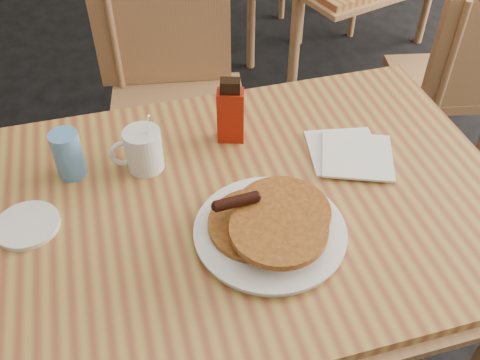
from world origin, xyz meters
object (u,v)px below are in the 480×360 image
at_px(chair_main_far, 171,72).
at_px(blue_tumbler, 68,154).
at_px(main_table, 236,212).
at_px(syrup_bottle, 231,113).
at_px(coffee_mug, 142,149).
at_px(pancake_plate, 271,227).
at_px(chair_neighbor_near, 461,73).

bearing_deg(chair_main_far, blue_tumbler, -109.58).
distance_m(main_table, syrup_bottle, 0.25).
xyz_separation_m(syrup_bottle, blue_tumbler, (-0.39, -0.03, -0.02)).
xyz_separation_m(chair_main_far, syrup_bottle, (0.07, -0.56, 0.21)).
bearing_deg(coffee_mug, pancake_plate, -43.47).
distance_m(main_table, chair_main_far, 0.78).
xyz_separation_m(pancake_plate, syrup_bottle, (0.00, 0.33, 0.06)).
height_order(chair_neighbor_near, pancake_plate, chair_neighbor_near).
bearing_deg(pancake_plate, main_table, 109.87).
height_order(pancake_plate, coffee_mug, coffee_mug).
bearing_deg(coffee_mug, main_table, -34.19).
height_order(chair_neighbor_near, coffee_mug, coffee_mug).
relative_size(main_table, pancake_plate, 4.04).
relative_size(chair_main_far, pancake_plate, 3.23).
relative_size(main_table, coffee_mug, 7.92).
relative_size(syrup_bottle, blue_tumbler, 1.48).
bearing_deg(coffee_mug, blue_tumbler, -179.08).
relative_size(chair_neighbor_near, pancake_plate, 2.67).
bearing_deg(chair_main_far, pancake_plate, -76.39).
bearing_deg(syrup_bottle, blue_tumbler, -159.04).
bearing_deg(chair_neighbor_near, syrup_bottle, -145.06).
bearing_deg(chair_main_far, coffee_mug, -95.13).
distance_m(main_table, pancake_plate, 0.14).
bearing_deg(chair_neighbor_near, pancake_plate, -131.23).
bearing_deg(chair_main_far, chair_neighbor_near, 2.78).
xyz_separation_m(chair_neighbor_near, syrup_bottle, (-1.01, -0.44, 0.32)).
relative_size(coffee_mug, syrup_bottle, 0.94).
relative_size(chair_neighbor_near, syrup_bottle, 4.93).
relative_size(main_table, chair_main_far, 1.25).
bearing_deg(pancake_plate, chair_main_far, 94.41).
distance_m(chair_neighbor_near, syrup_bottle, 1.15).
height_order(main_table, chair_main_far, chair_main_far).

